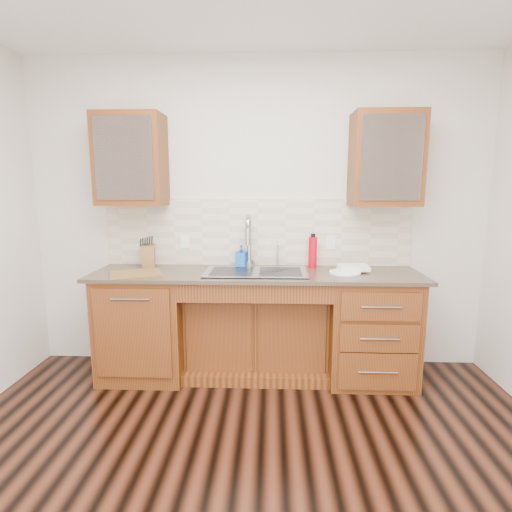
{
  "coord_description": "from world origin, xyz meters",
  "views": [
    {
      "loc": [
        0.13,
        -1.79,
        1.61
      ],
      "look_at": [
        0.0,
        1.4,
        1.05
      ],
      "focal_mm": 28.0,
      "sensor_mm": 36.0,
      "label": 1
    }
  ],
  "objects_px": {
    "water_bottle": "(313,252)",
    "cutting_board": "(136,273)",
    "soap_bottle": "(241,256)",
    "knife_block": "(148,256)",
    "plate": "(345,272)"
  },
  "relations": [
    {
      "from": "water_bottle",
      "to": "cutting_board",
      "type": "relative_size",
      "value": 0.69
    },
    {
      "from": "cutting_board",
      "to": "soap_bottle",
      "type": "bearing_deg",
      "value": 22.36
    },
    {
      "from": "water_bottle",
      "to": "cutting_board",
      "type": "height_order",
      "value": "water_bottle"
    },
    {
      "from": "knife_block",
      "to": "cutting_board",
      "type": "bearing_deg",
      "value": -106.38
    },
    {
      "from": "soap_bottle",
      "to": "cutting_board",
      "type": "relative_size",
      "value": 0.5
    },
    {
      "from": "soap_bottle",
      "to": "cutting_board",
      "type": "distance_m",
      "value": 0.9
    },
    {
      "from": "soap_bottle",
      "to": "plate",
      "type": "height_order",
      "value": "soap_bottle"
    },
    {
      "from": "soap_bottle",
      "to": "knife_block",
      "type": "bearing_deg",
      "value": -164.05
    },
    {
      "from": "soap_bottle",
      "to": "water_bottle",
      "type": "height_order",
      "value": "water_bottle"
    },
    {
      "from": "soap_bottle",
      "to": "knife_block",
      "type": "xyz_separation_m",
      "value": [
        -0.82,
        -0.02,
        0.0
      ]
    },
    {
      "from": "plate",
      "to": "cutting_board",
      "type": "relative_size",
      "value": 0.65
    },
    {
      "from": "cutting_board",
      "to": "knife_block",
      "type": "bearing_deg",
      "value": 88.24
    },
    {
      "from": "water_bottle",
      "to": "plate",
      "type": "bearing_deg",
      "value": -41.69
    },
    {
      "from": "knife_block",
      "to": "cutting_board",
      "type": "distance_m",
      "value": 0.33
    },
    {
      "from": "plate",
      "to": "knife_block",
      "type": "bearing_deg",
      "value": 173.05
    }
  ]
}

